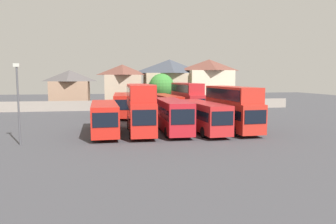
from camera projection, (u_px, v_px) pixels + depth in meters
name	position (u px, v px, depth m)	size (l,w,h in m)	color
ground	(152.00, 114.00, 51.79)	(140.00, 140.00, 0.00)	#424247
depot_boundary_wall	(147.00, 105.00, 59.05)	(56.00, 0.50, 1.80)	gray
bus_1	(104.00, 116.00, 33.09)	(3.00, 10.51, 3.27)	red
bus_2	(140.00, 106.00, 33.50)	(2.67, 10.23, 5.19)	red
bus_3	(172.00, 114.00, 34.20)	(2.69, 10.41, 3.51)	#B01A23
bus_4	(203.00, 115.00, 34.46)	(3.10, 10.89, 3.26)	#B52223
bus_5	(232.00, 106.00, 35.37)	(3.04, 10.82, 4.92)	red
bus_6	(122.00, 104.00, 48.54)	(2.83, 11.77, 3.45)	red
bus_7	(142.00, 98.00, 48.46)	(3.36, 11.24, 4.96)	red
bus_8	(166.00, 104.00, 49.13)	(3.47, 12.07, 3.28)	red
bus_9	(187.00, 97.00, 50.31)	(3.02, 11.48, 5.09)	#AF2024
house_terrace_left	(70.00, 89.00, 62.59)	(7.61, 6.40, 7.44)	#9E7A60
house_terrace_centre	(123.00, 86.00, 63.98)	(7.37, 7.58, 8.60)	tan
house_terrace_right	(170.00, 82.00, 66.37)	(10.96, 7.21, 9.74)	tan
house_terrace_far_right	(209.00, 82.00, 66.38)	(9.43, 6.89, 9.76)	beige
tree_left_of_lot	(162.00, 86.00, 61.66)	(4.84, 4.84, 6.77)	brown
lamp_post_lot_edge	(18.00, 100.00, 27.34)	(0.50, 0.24, 7.12)	#4C4C51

